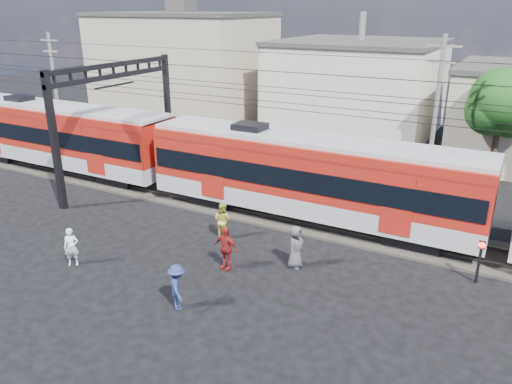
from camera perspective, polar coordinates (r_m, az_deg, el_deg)
ground at (r=19.04m, az=-8.71°, el=-10.82°), size 120.00×120.00×0.00m
track_bed at (r=25.09m, az=2.24°, el=-2.40°), size 70.00×3.40×0.12m
rail_near at (r=24.43m, az=1.46°, el=-2.75°), size 70.00×0.12×0.12m
rail_far at (r=25.67m, az=2.99°, el=-1.58°), size 70.00×0.12×0.12m
commuter_train at (r=23.53m, az=6.59°, el=1.98°), size 50.30×3.08×4.17m
catenary at (r=28.40m, az=-13.72°, el=10.45°), size 70.00×9.30×7.52m
building_west at (r=45.99m, az=-8.17°, el=13.88°), size 14.28×10.20×9.30m
building_midwest at (r=42.04m, az=11.60°, el=11.68°), size 12.24×12.24×7.30m
utility_pole_mid at (r=28.57m, az=19.85°, el=8.64°), size 1.80×0.24×8.50m
utility_pole_west at (r=42.20m, az=-22.02°, el=11.52°), size 1.80×0.24×8.00m
tree_near at (r=31.31m, az=26.63°, el=8.88°), size 3.82×3.64×6.72m
pedestrian_a at (r=21.36m, az=-20.35°, el=-5.91°), size 0.69×0.65×1.58m
pedestrian_b at (r=22.39m, az=-3.86°, el=-3.23°), size 0.84×0.68×1.66m
pedestrian_c at (r=17.50m, az=-8.97°, el=-10.69°), size 1.21×1.20×1.67m
pedestrian_d at (r=19.72m, az=-3.50°, el=-6.40°), size 1.11×0.55×1.82m
pedestrian_e at (r=19.89m, az=4.56°, el=-6.27°), size 0.60×0.89×1.78m
crossing_signal at (r=20.36m, az=24.27°, el=-6.48°), size 0.25×0.25×1.75m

